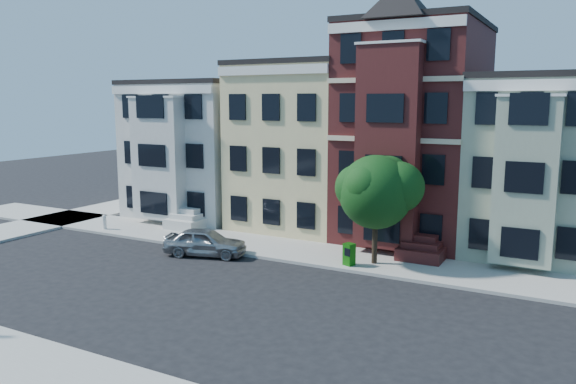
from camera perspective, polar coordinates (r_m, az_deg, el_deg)
The scene contains 10 objects.
ground at distance 21.31m, azimuth 1.36°, elevation -12.66°, with size 120.00×120.00×0.00m, color black.
far_sidewalk at distance 28.28m, azimuth 8.77°, elevation -7.04°, with size 60.00×4.00×0.15m, color #9E9B93.
house_white at distance 40.22m, azimuth -8.39°, elevation 4.22°, with size 8.00×9.00×9.00m, color beige.
house_yellow at distance 36.00m, azimuth 1.90°, elevation 4.53°, with size 7.00×9.00×10.00m, color beige.
house_brown at distance 33.42m, azimuth 12.78°, elevation 5.67°, with size 7.00×9.00×12.00m, color #411515.
house_green at distance 32.43m, azimuth 23.82°, elevation 2.34°, with size 6.00×9.00×9.00m, color gray.
street_tree at distance 27.10m, azimuth 8.91°, elevation -0.51°, with size 5.61×5.61×6.53m, color #124712, non-canonical shape.
parked_car at distance 29.47m, azimuth -8.41°, elevation -5.05°, with size 1.72×4.27×1.45m, color #919498.
newspaper_box at distance 27.19m, azimuth 6.23°, elevation -6.31°, with size 0.48×0.43×1.07m, color #0F580B.
fire_hydrant at distance 36.35m, azimuth -18.13°, elevation -3.05°, with size 0.25×0.25×0.71m, color silver.
Camera 1 is at (8.93, -17.65, 7.94)m, focal length 35.00 mm.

